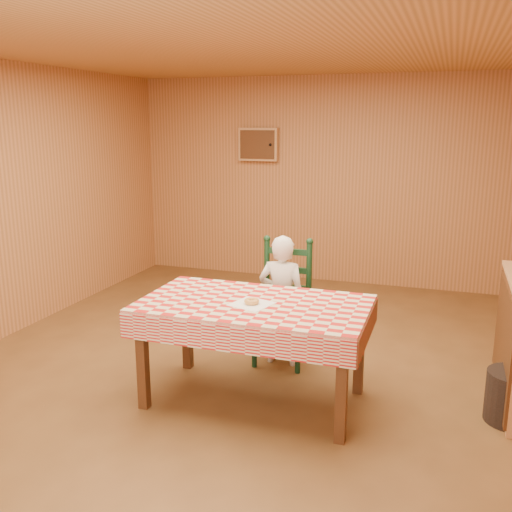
# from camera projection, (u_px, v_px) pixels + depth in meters

# --- Properties ---
(ground) EXTENTS (6.00, 6.00, 0.00)m
(ground) POSITION_uv_depth(u_px,v_px,m) (248.00, 371.00, 4.77)
(ground) COLOR brown
(ground) RESTS_ON ground
(cabin_walls) EXTENTS (5.10, 6.05, 2.65)m
(cabin_walls) POSITION_uv_depth(u_px,v_px,m) (268.00, 147.00, 4.84)
(cabin_walls) COLOR #B37340
(cabin_walls) RESTS_ON ground
(dining_table) EXTENTS (1.66, 0.96, 0.77)m
(dining_table) POSITION_uv_depth(u_px,v_px,m) (254.00, 313.00, 4.13)
(dining_table) COLOR #522D16
(dining_table) RESTS_ON ground
(ladder_chair) EXTENTS (0.44, 0.40, 1.08)m
(ladder_chair) POSITION_uv_depth(u_px,v_px,m) (284.00, 305.00, 4.90)
(ladder_chair) COLOR black
(ladder_chair) RESTS_ON ground
(seated_child) EXTENTS (0.41, 0.27, 1.12)m
(seated_child) POSITION_uv_depth(u_px,v_px,m) (282.00, 300.00, 4.83)
(seated_child) COLOR silver
(seated_child) RESTS_ON ground
(napkin) EXTENTS (0.32, 0.32, 0.00)m
(napkin) POSITION_uv_depth(u_px,v_px,m) (252.00, 304.00, 4.07)
(napkin) COLOR white
(napkin) RESTS_ON dining_table
(donut) EXTENTS (0.14, 0.14, 0.04)m
(donut) POSITION_uv_depth(u_px,v_px,m) (252.00, 301.00, 4.06)
(donut) COLOR #D5994C
(donut) RESTS_ON napkin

